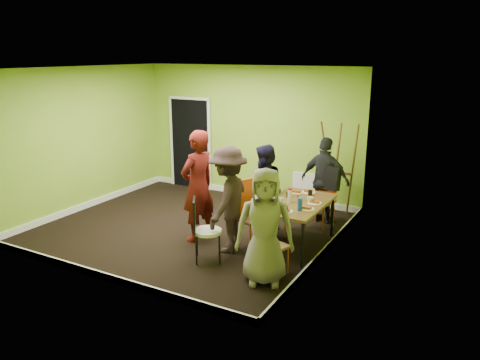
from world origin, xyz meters
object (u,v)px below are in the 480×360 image
object	(u,v)px
person_back_end	(325,180)
person_front_end	(265,227)
person_left_far	(264,190)
thermos	(290,196)
chair_front_end	(269,242)
orange_bottle	(298,197)
easel	(339,171)
person_left_near	(228,200)
dining_table	(296,205)
person_standing	(198,186)
chair_left_far	(269,209)
blue_bottle	(300,204)
chair_back_end	(326,184)
chair_bentwood	(203,227)
chair_left_near	(248,210)

from	to	relation	value
person_back_end	person_front_end	size ratio (longest dim) A/B	0.98
person_left_far	thermos	bearing A→B (deg)	62.83
chair_front_end	orange_bottle	size ratio (longest dim) A/B	11.73
easel	person_left_near	bearing A→B (deg)	-113.37
dining_table	person_left_near	bearing A→B (deg)	-142.69
person_standing	person_back_end	xyz separation A→B (m)	(1.56, 1.83, -0.14)
chair_left_far	blue_bottle	world-z (taller)	blue_bottle
person_left_far	person_front_end	bearing A→B (deg)	25.75
blue_bottle	orange_bottle	size ratio (longest dim) A/B	2.55
person_left_near	chair_left_far	bearing A→B (deg)	151.13
dining_table	chair_back_end	world-z (taller)	chair_back_end
blue_bottle	person_left_near	bearing A→B (deg)	-163.49
person_left_near	blue_bottle	bearing A→B (deg)	99.05
chair_left_far	person_back_end	bearing A→B (deg)	173.00
person_front_end	chair_bentwood	bearing A→B (deg)	145.97
thermos	person_front_end	xyz separation A→B (m)	(0.20, -1.32, -0.04)
thermos	blue_bottle	world-z (taller)	thermos
chair_bentwood	person_standing	xyz separation A→B (m)	(-0.52, 0.66, 0.39)
chair_left_far	orange_bottle	bearing A→B (deg)	109.75
chair_left_far	chair_left_near	bearing A→B (deg)	5.84
chair_left_far	thermos	distance (m)	0.61
chair_back_end	person_front_end	bearing A→B (deg)	101.77
chair_back_end	chair_bentwood	distance (m)	2.61
easel	orange_bottle	xyz separation A→B (m)	(-0.19, -1.54, -0.12)
chair_front_end	person_front_end	xyz separation A→B (m)	(0.03, -0.22, 0.31)
blue_bottle	person_standing	xyz separation A→B (m)	(-1.73, -0.16, 0.08)
person_left_near	person_standing	bearing A→B (deg)	-110.32
person_standing	orange_bottle	bearing A→B (deg)	127.93
dining_table	chair_bentwood	distance (m)	1.55
chair_front_end	person_standing	xyz separation A→B (m)	(-1.60, 0.63, 0.43)
chair_back_end	chair_bentwood	bearing A→B (deg)	76.54
person_standing	thermos	bearing A→B (deg)	121.69
chair_bentwood	dining_table	bearing A→B (deg)	106.89
person_standing	person_front_end	size ratio (longest dim) A/B	1.15
dining_table	blue_bottle	size ratio (longest dim) A/B	7.73
easel	person_standing	xyz separation A→B (m)	(-1.68, -2.22, 0.03)
chair_left_near	person_front_end	world-z (taller)	person_front_end
dining_table	chair_front_end	xyz separation A→B (m)	(0.07, -1.14, -0.19)
chair_front_end	person_front_end	size ratio (longest dim) A/B	0.55
dining_table	blue_bottle	bearing A→B (deg)	-60.11
dining_table	person_back_end	bearing A→B (deg)	88.86
person_front_end	easel	bearing A→B (deg)	64.36
chair_back_end	thermos	bearing A→B (deg)	92.76
person_left_far	blue_bottle	bearing A→B (deg)	55.30
orange_bottle	chair_left_near	bearing A→B (deg)	-139.29
chair_left_near	person_left_near	size ratio (longest dim) A/B	0.65
thermos	person_standing	bearing A→B (deg)	-161.74
chair_left_near	person_left_far	size ratio (longest dim) A/B	0.70
person_back_end	chair_front_end	bearing A→B (deg)	96.49
chair_back_end	chair_front_end	xyz separation A→B (m)	(-0.02, -2.32, -0.27)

